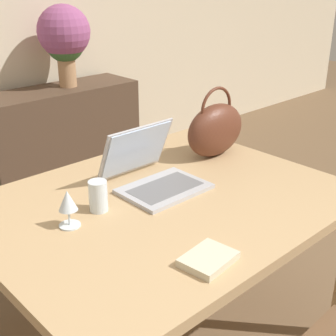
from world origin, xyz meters
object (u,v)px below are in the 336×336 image
at_px(wine_glass, 68,203).
at_px(flower_vase, 64,37).
at_px(drinking_glass, 98,196).
at_px(handbag, 215,129).
at_px(laptop, 151,170).

distance_m(wine_glass, flower_vase, 2.01).
relative_size(drinking_glass, handbag, 0.35).
relative_size(drinking_glass, flower_vase, 0.20).
distance_m(laptop, drinking_glass, 0.29).
relative_size(laptop, wine_glass, 2.60).
height_order(laptop, flower_vase, flower_vase).
distance_m(laptop, flower_vase, 1.77).
bearing_deg(flower_vase, handbag, -96.95).
bearing_deg(wine_glass, laptop, 8.78).
relative_size(laptop, handbag, 1.04).
relative_size(laptop, flower_vase, 0.61).
xyz_separation_m(laptop, wine_glass, (-0.42, -0.06, 0.02)).
bearing_deg(drinking_glass, wine_glass, -169.58).
bearing_deg(flower_vase, laptop, -110.97).
distance_m(laptop, handbag, 0.44).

